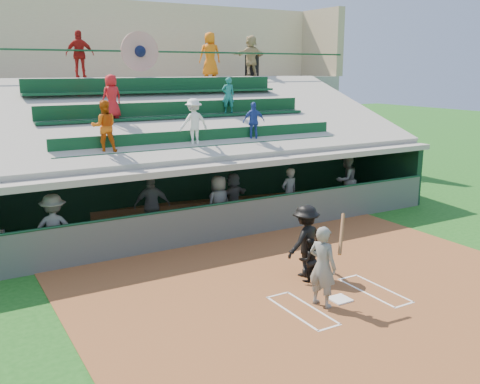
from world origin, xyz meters
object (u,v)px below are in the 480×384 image
home_plate (340,299)px  catcher (309,260)px  trash_bin (252,66)px  batter_at_plate (323,266)px

home_plate → catcher: 1.32m
home_plate → trash_bin: bearing=66.3°
batter_at_plate → trash_bin: bearing=64.5°
batter_at_plate → catcher: batter_at_plate is taller
catcher → batter_at_plate: bearing=71.7°
trash_bin → batter_at_plate: bearing=-115.5°
home_plate → batter_at_plate: size_ratio=0.22×
batter_at_plate → catcher: (0.58, 1.22, -0.36)m
home_plate → batter_at_plate: 1.01m
home_plate → catcher: bearing=86.9°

